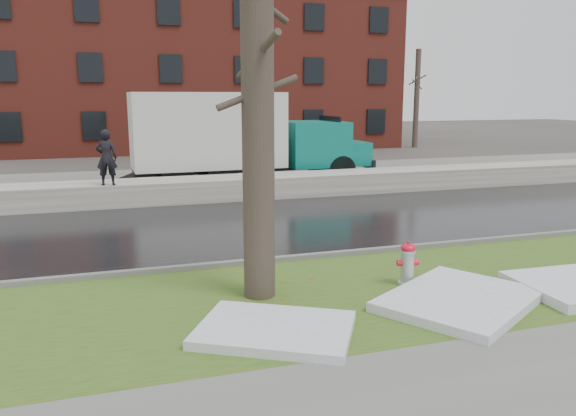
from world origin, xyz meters
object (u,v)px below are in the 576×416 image
object	(u,v)px
tree	(258,97)
box_truck	(237,137)
worker	(106,157)
fire_hydrant	(408,262)

from	to	relation	value
tree	box_truck	bearing A→B (deg)	79.01
worker	fire_hydrant	bearing A→B (deg)	127.59
tree	fire_hydrant	bearing A→B (deg)	-6.43
fire_hydrant	worker	distance (m)	10.65
worker	box_truck	bearing A→B (deg)	-136.32
tree	worker	size ratio (longest dim) A/B	3.93
box_truck	worker	distance (m)	5.92
worker	tree	bearing A→B (deg)	113.72
fire_hydrant	worker	size ratio (longest dim) A/B	0.48
fire_hydrant	box_truck	bearing A→B (deg)	102.75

